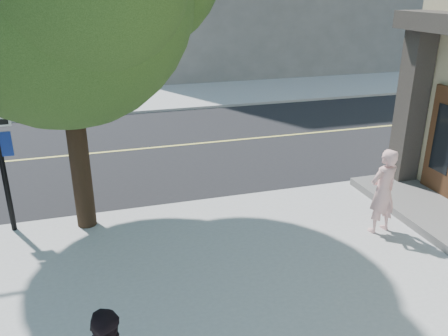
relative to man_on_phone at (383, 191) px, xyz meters
name	(u,v)px	position (x,y,z in m)	size (l,w,h in m)	color
ground	(3,230)	(-7.67, 2.53, -1.03)	(140.00, 140.00, 0.00)	black
road_ew	(24,160)	(-7.67, 7.03, -1.02)	(140.00, 9.00, 0.01)	black
sidewalk_ne	(252,60)	(5.83, 24.03, -0.97)	(29.00, 25.00, 0.12)	#A8A8A8
man_on_phone	(383,191)	(0.00, 0.00, 0.00)	(0.66, 0.44, 1.82)	beige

